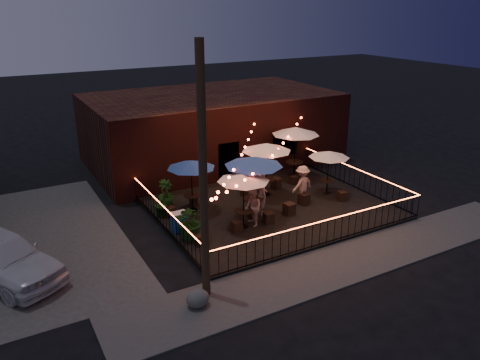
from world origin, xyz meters
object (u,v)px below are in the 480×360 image
at_px(cafe_table_4, 329,155).
at_px(cafe_table_1, 191,165).
at_px(cafe_table_3, 266,148).
at_px(cooler, 180,222).
at_px(boulder, 198,298).
at_px(cafe_table_0, 244,178).
at_px(utility_pole, 203,179).
at_px(cafe_table_2, 254,162).
at_px(cafe_table_5, 296,132).

bearing_deg(cafe_table_4, cafe_table_1, 168.42).
distance_m(cafe_table_3, cafe_table_4, 3.04).
xyz_separation_m(cafe_table_1, cooler, (-1.29, -1.63, -1.73)).
distance_m(cafe_table_1, boulder, 7.33).
height_order(cafe_table_0, boulder, cafe_table_0).
distance_m(cooler, boulder, 5.09).
relative_size(utility_pole, boulder, 9.83).
bearing_deg(cooler, cafe_table_0, -23.98).
distance_m(cafe_table_1, cooler, 2.71).
distance_m(cafe_table_2, cooler, 3.92).
bearing_deg(utility_pole, cafe_table_2, 44.47).
height_order(cafe_table_3, cooler, cafe_table_3).
height_order(utility_pole, cafe_table_5, utility_pole).
relative_size(cafe_table_1, cafe_table_5, 0.89).
xyz_separation_m(utility_pole, cafe_table_1, (2.19, 6.05, -1.71)).
distance_m(cafe_table_0, cooler, 3.15).
xyz_separation_m(cafe_table_4, boulder, (-9.26, -5.17, -1.80)).
height_order(cafe_table_2, cafe_table_3, cafe_table_2).
xyz_separation_m(cafe_table_1, cafe_table_4, (6.55, -1.34, -0.18)).
distance_m(cafe_table_3, cooler, 5.70).
relative_size(utility_pole, cafe_table_5, 2.93).
bearing_deg(cafe_table_1, cafe_table_5, 11.76).
bearing_deg(boulder, cafe_table_4, 29.16).
xyz_separation_m(cafe_table_3, boulder, (-6.54, -6.45, -2.20)).
xyz_separation_m(cafe_table_1, cafe_table_2, (2.01, -1.92, 0.36)).
bearing_deg(cafe_table_1, cafe_table_2, -43.65).
bearing_deg(utility_pole, cafe_table_1, 70.08).
distance_m(cafe_table_1, cafe_table_3, 3.83).
bearing_deg(boulder, cooler, 73.77).
height_order(cafe_table_0, cafe_table_1, cafe_table_0).
bearing_deg(boulder, cafe_table_1, 67.40).
relative_size(cafe_table_3, cafe_table_4, 1.35).
relative_size(cafe_table_4, cafe_table_5, 0.82).
relative_size(cafe_table_0, cafe_table_1, 1.16).
bearing_deg(cafe_table_5, utility_pole, -139.61).
distance_m(utility_pole, cafe_table_4, 10.10).
xyz_separation_m(cafe_table_4, cooler, (-7.84, -0.29, -1.55)).
height_order(utility_pole, cafe_table_3, utility_pole).
bearing_deg(cafe_table_3, cooler, -162.96).
relative_size(cafe_table_5, cooler, 3.36).
relative_size(cafe_table_2, cafe_table_4, 1.23).
height_order(cafe_table_1, cafe_table_2, cafe_table_2).
relative_size(cafe_table_3, cafe_table_5, 1.10).
xyz_separation_m(cafe_table_0, cafe_table_4, (5.38, 1.21, -0.19)).
bearing_deg(cafe_table_4, cafe_table_2, -172.77).
xyz_separation_m(cafe_table_0, cafe_table_3, (2.65, 2.48, 0.21)).
distance_m(cafe_table_1, cafe_table_5, 6.66).
xyz_separation_m(cafe_table_0, cafe_table_5, (5.34, 3.90, 0.34)).
relative_size(utility_pole, cafe_table_3, 2.66).
height_order(utility_pole, cooler, utility_pole).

